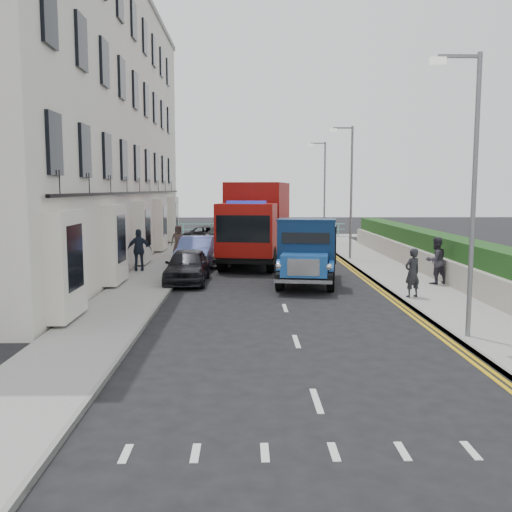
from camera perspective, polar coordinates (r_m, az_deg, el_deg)
name	(u,v)px	position (r m, az deg, el deg)	size (l,w,h in m)	color
ground	(290,323)	(16.32, 3.42, -6.68)	(120.00, 120.00, 0.00)	black
pavement_west	(156,274)	(25.40, -10.01, -1.79)	(2.40, 38.00, 0.12)	gray
pavement_east	(393,273)	(25.95, 13.56, -1.70)	(2.60, 38.00, 0.12)	gray
promenade	(261,236)	(44.99, 0.48, 2.00)	(30.00, 2.50, 0.12)	gray
sea_plane	(254,217)	(75.93, -0.19, 3.89)	(120.00, 120.00, 0.00)	slate
terrace_west	(78,120)	(30.15, -17.35, 12.88)	(6.31, 30.20, 14.25)	silver
garden_east	(437,254)	(26.39, 17.63, 0.15)	(1.45, 28.00, 1.75)	#B2AD9E
seafront_railing	(261,230)	(44.16, 0.51, 2.59)	(13.00, 0.08, 1.11)	#59B2A5
lamp_near	(470,180)	(14.86, 20.57, 7.13)	(1.23, 0.18, 7.00)	slate
lamp_mid	(349,185)	(30.32, 9.29, 7.06)	(1.23, 0.18, 7.00)	slate
lamp_far	(323,186)	(40.19, 6.70, 7.00)	(1.23, 0.18, 7.00)	slate
bedford_lorry	(307,256)	(22.07, 5.09, -0.02)	(2.98, 5.73, 2.60)	black
red_lorry	(257,221)	(28.89, 0.05, 3.56)	(3.89, 8.14, 4.09)	black
parked_car_front	(187,266)	(23.15, -6.89, -0.98)	(1.64, 4.07, 1.39)	black
parked_car_mid	(197,252)	(27.66, -5.95, 0.39)	(1.57, 4.51, 1.48)	#657EDA
parked_car_rear	(219,251)	(28.98, -3.75, 0.47)	(1.75, 4.31, 1.25)	#BBBABF
seafront_car_left	(211,236)	(37.62, -4.53, 2.02)	(2.33, 5.06, 1.41)	black
seafront_car_right	(273,233)	(40.77, 1.74, 2.36)	(1.58, 3.92, 1.34)	silver
pedestrian_east_near	(412,273)	(20.01, 15.37, -1.63)	(0.61, 0.40, 1.67)	black
pedestrian_east_far	(436,261)	(23.05, 17.54, -0.43)	(0.89, 0.69, 1.82)	#2E2B35
pedestrian_west_near	(139,250)	(26.00, -11.60, 0.59)	(1.10, 0.46, 1.88)	#1C2433
pedestrian_west_far	(178,240)	(31.80, -7.79, 1.57)	(0.81, 0.53, 1.66)	#473933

